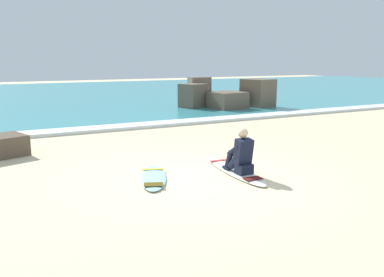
# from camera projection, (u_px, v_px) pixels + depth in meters

# --- Properties ---
(ground_plane) EXTENTS (80.00, 80.00, 0.00)m
(ground_plane) POSITION_uv_depth(u_px,v_px,m) (205.00, 178.00, 8.07)
(ground_plane) COLOR beige
(sea) EXTENTS (80.00, 28.00, 0.10)m
(sea) POSITION_uv_depth(u_px,v_px,m) (55.00, 96.00, 25.72)
(sea) COLOR teal
(sea) RESTS_ON ground
(breaking_foam) EXTENTS (80.00, 0.90, 0.11)m
(breaking_foam) POSITION_uv_depth(u_px,v_px,m) (115.00, 128.00, 13.76)
(breaking_foam) COLOR white
(breaking_foam) RESTS_ON ground
(surfboard_main) EXTENTS (0.75, 2.58, 0.08)m
(surfboard_main) POSITION_uv_depth(u_px,v_px,m) (234.00, 170.00, 8.58)
(surfboard_main) COLOR white
(surfboard_main) RESTS_ON ground
(surfer_seated) EXTENTS (0.38, 0.71, 0.95)m
(surfer_seated) POSITION_uv_depth(u_px,v_px,m) (241.00, 155.00, 8.19)
(surfer_seated) COLOR black
(surfer_seated) RESTS_ON surfboard_main
(surfboard_spare_near) EXTENTS (1.12, 1.83, 0.08)m
(surfboard_spare_near) POSITION_uv_depth(u_px,v_px,m) (153.00, 177.00, 8.01)
(surfboard_spare_near) COLOR #9ED1E5
(surfboard_spare_near) RESTS_ON ground
(rock_outcrop_distant) EXTENTS (4.45, 3.24, 1.51)m
(rock_outcrop_distant) POSITION_uv_depth(u_px,v_px,m) (222.00, 96.00, 19.34)
(rock_outcrop_distant) COLOR brown
(rock_outcrop_distant) RESTS_ON ground
(shoreline_rock) EXTENTS (1.27, 1.23, 0.52)m
(shoreline_rock) POSITION_uv_depth(u_px,v_px,m) (3.00, 146.00, 9.91)
(shoreline_rock) COLOR brown
(shoreline_rock) RESTS_ON ground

